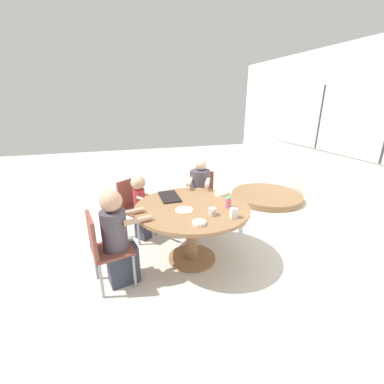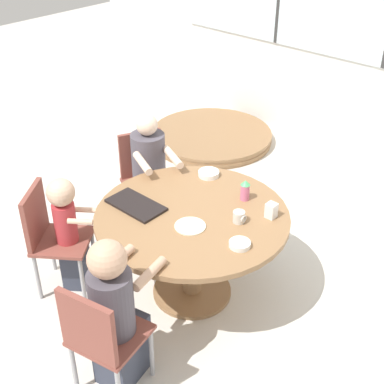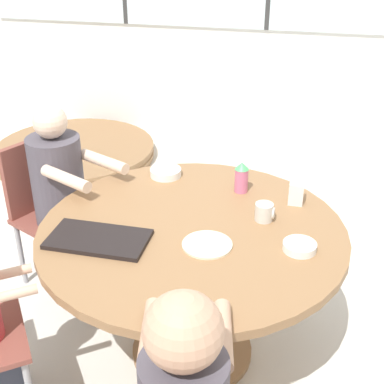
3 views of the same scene
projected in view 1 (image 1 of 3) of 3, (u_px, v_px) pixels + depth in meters
name	position (u px, v px, depth m)	size (l,w,h in m)	color
ground_plane	(192.00, 258.00, 3.31)	(16.00, 16.00, 0.00)	beige
dining_table	(192.00, 217.00, 3.11)	(1.37, 1.37, 0.73)	olive
chair_for_woman_green_shirt	(103.00, 245.00, 2.66)	(0.47, 0.47, 0.86)	brown
chair_for_man_blue_shirt	(201.00, 193.00, 4.12)	(0.53, 0.53, 0.86)	brown
chair_for_toddler	(133.00, 203.00, 3.73)	(0.56, 0.56, 0.86)	brown
person_woman_green_shirt	(118.00, 241.00, 2.73)	(0.36, 0.52, 1.09)	#333847
person_man_blue_shirt	(200.00, 197.00, 3.97)	(0.58, 0.47, 1.11)	#333847
person_toddler	(141.00, 206.00, 3.64)	(0.34, 0.32, 0.96)	#333847
food_tray_dark	(169.00, 197.00, 3.33)	(0.42, 0.23, 0.02)	black
coffee_mug	(212.00, 212.00, 2.81)	(0.09, 0.08, 0.08)	beige
sippy_cup	(228.00, 201.00, 3.00)	(0.07, 0.07, 0.16)	#CC668C
milk_carton_small	(234.00, 213.00, 2.75)	(0.07, 0.07, 0.11)	silver
bowl_white_shallow	(221.00, 193.00, 3.42)	(0.16, 0.16, 0.04)	white
bowl_cereal	(199.00, 223.00, 2.61)	(0.14, 0.14, 0.03)	white
plate_tortillas	(184.00, 210.00, 2.94)	(0.21, 0.21, 0.01)	beige
folded_table_stack	(266.00, 196.00, 5.27)	(1.42, 1.42, 0.12)	olive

